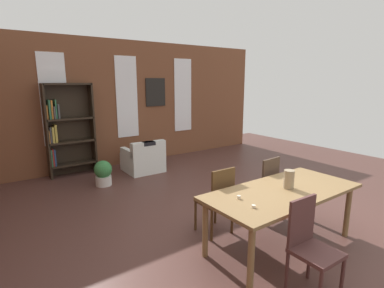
{
  "coord_description": "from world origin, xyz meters",
  "views": [
    {
      "loc": [
        -2.96,
        -2.5,
        2.06
      ],
      "look_at": [
        0.2,
        1.94,
        0.9
      ],
      "focal_mm": 27.65,
      "sensor_mm": 36.0,
      "label": 1
    }
  ],
  "objects_px": {
    "dining_chair_far_left": "(217,199)",
    "bookshelf_tall": "(67,129)",
    "dining_chair_far_right": "(264,185)",
    "potted_plant_by_shelf": "(103,173)",
    "dining_table": "(282,196)",
    "armchair_white": "(144,160)",
    "vase_on_table": "(289,179)",
    "dining_chair_near_left": "(310,244)"
  },
  "relations": [
    {
      "from": "potted_plant_by_shelf",
      "to": "dining_chair_far_right",
      "type": "bearing_deg",
      "value": -61.38
    },
    {
      "from": "vase_on_table",
      "to": "armchair_white",
      "type": "xyz_separation_m",
      "value": [
        -0.08,
        3.88,
        -0.59
      ]
    },
    {
      "from": "dining_chair_far_right",
      "to": "dining_chair_far_left",
      "type": "xyz_separation_m",
      "value": [
        -0.92,
        -0.0,
        0.0
      ]
    },
    {
      "from": "bookshelf_tall",
      "to": "potted_plant_by_shelf",
      "type": "xyz_separation_m",
      "value": [
        0.37,
        -1.11,
        -0.78
      ]
    },
    {
      "from": "dining_table",
      "to": "armchair_white",
      "type": "height_order",
      "value": "armchair_white"
    },
    {
      "from": "armchair_white",
      "to": "dining_table",
      "type": "bearing_deg",
      "value": -90.31
    },
    {
      "from": "dining_chair_near_left",
      "to": "armchair_white",
      "type": "relative_size",
      "value": 1.17
    },
    {
      "from": "vase_on_table",
      "to": "dining_chair_near_left",
      "type": "bearing_deg",
      "value": -129.17
    },
    {
      "from": "armchair_white",
      "to": "bookshelf_tall",
      "type": "bearing_deg",
      "value": 153.73
    },
    {
      "from": "dining_table",
      "to": "armchair_white",
      "type": "xyz_separation_m",
      "value": [
        0.02,
        3.88,
        -0.39
      ]
    },
    {
      "from": "dining_chair_far_left",
      "to": "dining_chair_near_left",
      "type": "xyz_separation_m",
      "value": [
        0.0,
        -1.38,
        0.0
      ]
    },
    {
      "from": "vase_on_table",
      "to": "bookshelf_tall",
      "type": "bearing_deg",
      "value": 108.53
    },
    {
      "from": "dining_chair_far_right",
      "to": "vase_on_table",
      "type": "bearing_deg",
      "value": -117.47
    },
    {
      "from": "armchair_white",
      "to": "dining_chair_far_left",
      "type": "bearing_deg",
      "value": -98.56
    },
    {
      "from": "dining_chair_near_left",
      "to": "dining_table",
      "type": "bearing_deg",
      "value": 56.48
    },
    {
      "from": "dining_chair_far_right",
      "to": "dining_chair_far_left",
      "type": "relative_size",
      "value": 1.0
    },
    {
      "from": "bookshelf_tall",
      "to": "dining_table",
      "type": "bearing_deg",
      "value": -72.66
    },
    {
      "from": "dining_table",
      "to": "dining_chair_far_left",
      "type": "relative_size",
      "value": 2.15
    },
    {
      "from": "vase_on_table",
      "to": "dining_chair_far_right",
      "type": "bearing_deg",
      "value": 62.53
    },
    {
      "from": "dining_table",
      "to": "dining_chair_far_right",
      "type": "xyz_separation_m",
      "value": [
        0.46,
        0.69,
        -0.16
      ]
    },
    {
      "from": "dining_chair_far_right",
      "to": "dining_chair_near_left",
      "type": "bearing_deg",
      "value": -123.71
    },
    {
      "from": "dining_table",
      "to": "bookshelf_tall",
      "type": "xyz_separation_m",
      "value": [
        -1.44,
        4.6,
        0.37
      ]
    },
    {
      "from": "dining_chair_far_right",
      "to": "dining_chair_far_left",
      "type": "bearing_deg",
      "value": -179.99
    },
    {
      "from": "dining_table",
      "to": "dining_chair_far_left",
      "type": "distance_m",
      "value": 0.85
    },
    {
      "from": "vase_on_table",
      "to": "armchair_white",
      "type": "height_order",
      "value": "vase_on_table"
    },
    {
      "from": "bookshelf_tall",
      "to": "potted_plant_by_shelf",
      "type": "height_order",
      "value": "bookshelf_tall"
    },
    {
      "from": "vase_on_table",
      "to": "potted_plant_by_shelf",
      "type": "distance_m",
      "value": 3.73
    },
    {
      "from": "dining_table",
      "to": "dining_chair_far_left",
      "type": "height_order",
      "value": "dining_chair_far_left"
    },
    {
      "from": "dining_chair_far_left",
      "to": "armchair_white",
      "type": "relative_size",
      "value": 1.17
    },
    {
      "from": "dining_chair_near_left",
      "to": "potted_plant_by_shelf",
      "type": "xyz_separation_m",
      "value": [
        -0.61,
        4.19,
        -0.25
      ]
    },
    {
      "from": "dining_chair_far_right",
      "to": "potted_plant_by_shelf",
      "type": "height_order",
      "value": "dining_chair_far_right"
    },
    {
      "from": "vase_on_table",
      "to": "dining_chair_far_left",
      "type": "height_order",
      "value": "vase_on_table"
    },
    {
      "from": "vase_on_table",
      "to": "dining_chair_far_right",
      "type": "relative_size",
      "value": 0.25
    },
    {
      "from": "vase_on_table",
      "to": "potted_plant_by_shelf",
      "type": "height_order",
      "value": "vase_on_table"
    },
    {
      "from": "dining_table",
      "to": "dining_chair_far_right",
      "type": "distance_m",
      "value": 0.85
    },
    {
      "from": "vase_on_table",
      "to": "dining_chair_far_right",
      "type": "xyz_separation_m",
      "value": [
        0.36,
        0.69,
        -0.35
      ]
    },
    {
      "from": "dining_chair_far_right",
      "to": "bookshelf_tall",
      "type": "height_order",
      "value": "bookshelf_tall"
    },
    {
      "from": "dining_chair_far_left",
      "to": "bookshelf_tall",
      "type": "bearing_deg",
      "value": 104.03
    },
    {
      "from": "dining_chair_far_left",
      "to": "bookshelf_tall",
      "type": "distance_m",
      "value": 4.07
    },
    {
      "from": "dining_chair_far_left",
      "to": "bookshelf_tall",
      "type": "relative_size",
      "value": 0.47
    },
    {
      "from": "dining_chair_far_left",
      "to": "armchair_white",
      "type": "xyz_separation_m",
      "value": [
        0.48,
        3.19,
        -0.23
      ]
    },
    {
      "from": "dining_chair_far_left",
      "to": "potted_plant_by_shelf",
      "type": "height_order",
      "value": "dining_chair_far_left"
    }
  ]
}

